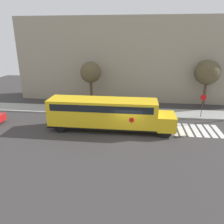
% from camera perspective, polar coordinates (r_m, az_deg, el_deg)
% --- Properties ---
extents(ground_plane, '(60.00, 60.00, 0.00)m').
position_cam_1_polar(ground_plane, '(20.13, 4.15, -6.13)').
color(ground_plane, '#3A3838').
extents(sidewalk_strip, '(44.00, 3.00, 0.15)m').
position_cam_1_polar(sidewalk_strip, '(26.13, 4.90, 0.05)').
color(sidewalk_strip, '#9E9E99').
rests_on(sidewalk_strip, ground).
extents(building_backdrop, '(32.00, 4.00, 11.14)m').
position_cam_1_polar(building_backdrop, '(31.36, 5.67, 13.49)').
color(building_backdrop, '#9E937F').
rests_on(building_backdrop, ground).
extents(crosswalk_stripes, '(4.70, 3.20, 0.01)m').
position_cam_1_polar(crosswalk_stripes, '(22.66, 20.96, -4.44)').
color(crosswalk_stripes, white).
rests_on(crosswalk_stripes, ground).
extents(school_bus, '(11.84, 2.57, 3.03)m').
position_cam_1_polar(school_bus, '(20.64, -1.43, -0.17)').
color(school_bus, yellow).
rests_on(school_bus, ground).
extents(stop_sign, '(0.65, 0.10, 2.70)m').
position_cam_1_polar(stop_sign, '(25.70, 22.58, 2.24)').
color(stop_sign, '#38383A').
rests_on(stop_sign, ground).
extents(tree_near_sidewalk, '(2.65, 2.65, 5.60)m').
position_cam_1_polar(tree_near_sidewalk, '(28.28, -5.60, 10.14)').
color(tree_near_sidewalk, brown).
rests_on(tree_near_sidewalk, ground).
extents(tree_far_sidewalk, '(3.00, 3.00, 5.96)m').
position_cam_1_polar(tree_far_sidewalk, '(29.39, 23.67, 9.38)').
color(tree_far_sidewalk, brown).
rests_on(tree_far_sidewalk, ground).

